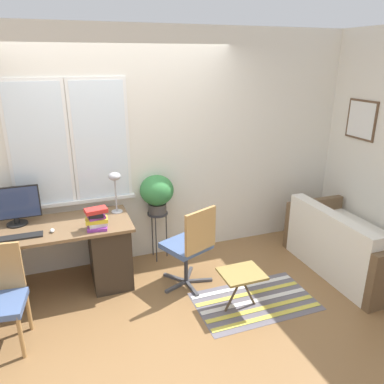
% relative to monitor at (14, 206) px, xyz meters
% --- Properties ---
extents(ground_plane, '(14.00, 14.00, 0.00)m').
position_rel_monitor_xyz_m(ground_plane, '(1.20, -0.53, -0.94)').
color(ground_plane, olive).
extents(wall_back_with_window, '(9.00, 0.12, 2.70)m').
position_rel_monitor_xyz_m(wall_back_with_window, '(1.18, 0.26, 0.41)').
color(wall_back_with_window, white).
rests_on(wall_back_with_window, ground_plane).
extents(wall_right_with_picture, '(0.08, 9.00, 2.70)m').
position_rel_monitor_xyz_m(wall_right_with_picture, '(4.05, -0.53, 0.41)').
color(wall_right_with_picture, white).
rests_on(wall_right_with_picture, ground_plane).
extents(desk, '(2.04, 0.71, 0.74)m').
position_rel_monitor_xyz_m(desk, '(0.10, -0.18, -0.55)').
color(desk, brown).
rests_on(desk, ground_plane).
extents(monitor, '(0.50, 0.21, 0.41)m').
position_rel_monitor_xyz_m(monitor, '(0.00, 0.00, 0.00)').
color(monitor, black).
rests_on(monitor, desk).
extents(keyboard, '(0.43, 0.12, 0.02)m').
position_rel_monitor_xyz_m(keyboard, '(0.03, -0.34, -0.20)').
color(keyboard, black).
rests_on(keyboard, desk).
extents(mouse, '(0.04, 0.07, 0.04)m').
position_rel_monitor_xyz_m(mouse, '(0.34, -0.32, -0.19)').
color(mouse, silver).
rests_on(mouse, desk).
extents(desk_lamp, '(0.14, 0.14, 0.46)m').
position_rel_monitor_xyz_m(desk_lamp, '(1.02, -0.02, 0.16)').
color(desk_lamp, '#ADADB2').
rests_on(desk_lamp, desk).
extents(book_stack, '(0.23, 0.20, 0.22)m').
position_rel_monitor_xyz_m(book_stack, '(0.77, -0.39, -0.10)').
color(book_stack, purple).
rests_on(book_stack, desk).
extents(desk_chair_wooden, '(0.45, 0.46, 0.88)m').
position_rel_monitor_xyz_m(desk_chair_wooden, '(-0.12, -0.85, -0.48)').
color(desk_chair_wooden, '#B2844C').
rests_on(desk_chair_wooden, ground_plane).
extents(office_chair_swivel, '(0.57, 0.57, 0.94)m').
position_rel_monitor_xyz_m(office_chair_swivel, '(1.68, -0.61, -0.44)').
color(office_chair_swivel, '#47474C').
rests_on(office_chair_swivel, ground_plane).
extents(couch_loveseat, '(0.82, 1.49, 0.76)m').
position_rel_monitor_xyz_m(couch_loveseat, '(3.51, -0.92, -0.66)').
color(couch_loveseat, white).
rests_on(couch_loveseat, ground_plane).
extents(plant_stand, '(0.25, 0.25, 0.61)m').
position_rel_monitor_xyz_m(plant_stand, '(1.52, 0.10, -0.41)').
color(plant_stand, '#333338').
rests_on(plant_stand, ground_plane).
extents(potted_plant, '(0.40, 0.40, 0.46)m').
position_rel_monitor_xyz_m(potted_plant, '(1.52, 0.10, -0.07)').
color(potted_plant, '#514C47').
rests_on(potted_plant, plant_stand).
extents(floor_rug_striped, '(1.21, 0.73, 0.01)m').
position_rel_monitor_xyz_m(floor_rug_striped, '(2.20, -1.11, -0.94)').
color(floor_rug_striped, slate).
rests_on(floor_rug_striped, ground_plane).
extents(folding_stool, '(0.41, 0.35, 0.41)m').
position_rel_monitor_xyz_m(folding_stool, '(2.01, -1.15, -0.57)').
color(folding_stool, olive).
rests_on(folding_stool, ground_plane).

